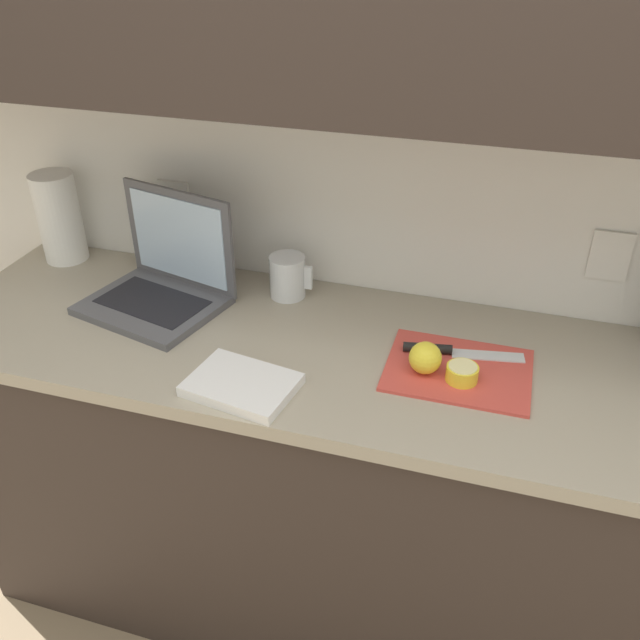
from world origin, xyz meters
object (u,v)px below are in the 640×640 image
object	(u,v)px
measuring_cup	(288,276)
knife	(442,350)
cutting_board	(458,370)
paper_towel_roll	(59,218)
laptop	(164,278)
lemon_whole_beside	(425,358)
lemon_half_cut	(462,373)

from	to	relation	value
measuring_cup	knife	bearing A→B (deg)	-20.75
cutting_board	paper_towel_roll	world-z (taller)	paper_towel_roll
knife	measuring_cup	size ratio (longest dim) A/B	2.41
measuring_cup	paper_towel_roll	distance (m)	0.68
measuring_cup	paper_towel_roll	xyz separation A→B (m)	(-0.68, 0.02, 0.07)
laptop	knife	size ratio (longest dim) A/B	1.41
lemon_whole_beside	paper_towel_roll	bearing A→B (deg)	166.43
paper_towel_roll	lemon_whole_beside	bearing A→B (deg)	-13.57
cutting_board	lemon_whole_beside	size ratio (longest dim) A/B	4.40
lemon_half_cut	lemon_whole_beside	size ratio (longest dim) A/B	0.97
measuring_cup	lemon_half_cut	bearing A→B (deg)	-27.45
laptop	knife	bearing A→B (deg)	10.17
cutting_board	measuring_cup	size ratio (longest dim) A/B	2.77
cutting_board	lemon_half_cut	world-z (taller)	lemon_half_cut
knife	paper_towel_roll	world-z (taller)	paper_towel_roll
knife	lemon_half_cut	xyz separation A→B (m)	(0.05, -0.09, 0.01)
cutting_board	knife	size ratio (longest dim) A/B	1.15
cutting_board	knife	xyz separation A→B (m)	(-0.04, 0.05, 0.01)
lemon_half_cut	lemon_whole_beside	distance (m)	0.08
lemon_half_cut	paper_towel_roll	bearing A→B (deg)	167.00
laptop	lemon_whole_beside	world-z (taller)	laptop
lemon_whole_beside	measuring_cup	distance (m)	0.46
lemon_whole_beside	measuring_cup	size ratio (longest dim) A/B	0.63
knife	lemon_half_cut	bearing A→B (deg)	-68.17
cutting_board	measuring_cup	xyz separation A→B (m)	(-0.47, 0.21, 0.05)
laptop	lemon_half_cut	xyz separation A→B (m)	(0.77, -0.13, -0.04)
paper_towel_roll	measuring_cup	bearing A→B (deg)	-1.57
cutting_board	knife	world-z (taller)	knife
laptop	lemon_half_cut	distance (m)	0.78
laptop	lemon_whole_beside	distance (m)	0.70
lemon_half_cut	lemon_whole_beside	xyz separation A→B (m)	(-0.08, 0.01, 0.02)
knife	paper_towel_roll	bearing A→B (deg)	160.88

